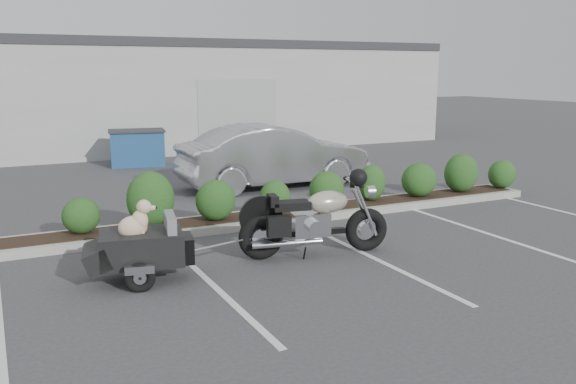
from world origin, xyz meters
name	(u,v)px	position (x,y,z in m)	size (l,w,h in m)	color
ground	(285,256)	(0.00, 0.00, 0.00)	(90.00, 90.00, 0.00)	#38383A
planter_kerb	(282,216)	(1.00, 2.20, 0.07)	(12.00, 1.00, 0.15)	#9E9E93
building	(98,94)	(0.00, 17.00, 2.00)	(26.00, 10.00, 4.00)	#9EA099
motorcycle	(315,221)	(0.45, -0.16, 0.57)	(2.49, 1.04, 1.44)	black
pet_trailer	(140,246)	(-2.34, -0.13, 0.50)	(2.02, 1.15, 1.19)	black
sedan	(274,156)	(2.35, 5.43, 0.79)	(1.68, 4.81, 1.58)	#A6A8AE
dumpster	(137,147)	(0.03, 10.54, 0.56)	(1.86, 1.43, 1.11)	navy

